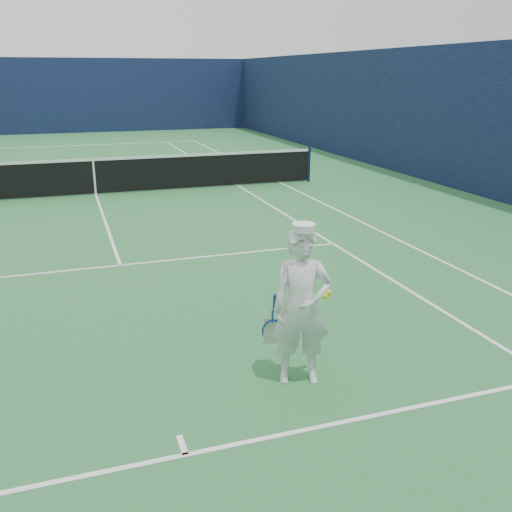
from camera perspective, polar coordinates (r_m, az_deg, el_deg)
The scene contains 5 objects.
ground at distance 16.44m, azimuth -15.72°, elevation 5.91°, with size 80.00×80.00×0.00m, color #2A6F38.
court_markings at distance 16.44m, azimuth -15.72°, elevation 5.92°, with size 11.03×23.83×0.01m.
windscreen_fence at distance 16.17m, azimuth -16.32°, elevation 12.85°, with size 20.12×36.12×4.00m.
tennis_net at distance 16.34m, azimuth -15.88°, elevation 7.81°, with size 12.88×0.09×1.07m.
tennis_player at distance 6.05m, azimuth 4.56°, elevation -5.11°, with size 0.73×0.64×1.77m.
Camera 1 is at (-0.77, -16.10, 3.22)m, focal length 40.00 mm.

